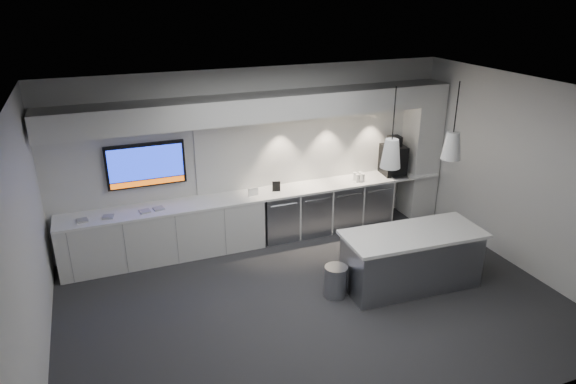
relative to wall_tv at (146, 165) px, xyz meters
name	(u,v)px	position (x,y,z in m)	size (l,w,h in m)	color
floor	(315,304)	(1.90, -2.45, -1.56)	(7.00, 7.00, 0.00)	#2C2C2E
ceiling	(319,95)	(1.90, -2.45, 1.44)	(7.00, 7.00, 0.00)	black
wall_back	(257,154)	(1.90, 0.05, -0.06)	(7.00, 7.00, 0.00)	silver
wall_front	(432,311)	(1.90, -4.95, -0.06)	(7.00, 7.00, 0.00)	silver
wall_left	(25,255)	(-1.60, -2.45, -0.06)	(7.00, 7.00, 0.00)	silver
wall_right	(522,175)	(5.40, -2.45, -0.06)	(7.00, 7.00, 0.00)	silver
back_counter	(264,194)	(1.90, -0.27, -0.68)	(6.80, 0.65, 0.04)	white
left_base_cabinets	(164,234)	(0.15, -0.27, -1.13)	(3.30, 0.63, 0.86)	silver
fridge_unit_a	(278,215)	(2.15, -0.27, -1.13)	(0.60, 0.61, 0.85)	#97999F
fridge_unit_b	(310,210)	(2.78, -0.27, -1.13)	(0.60, 0.61, 0.85)	#97999F
fridge_unit_c	(341,205)	(3.41, -0.27, -1.13)	(0.60, 0.61, 0.85)	#97999F
fridge_unit_d	(370,200)	(4.04, -0.27, -1.13)	(0.60, 0.61, 0.85)	#97999F
backsplash	(320,145)	(3.10, 0.03, -0.01)	(4.60, 0.03, 1.30)	silver
soffit	(262,107)	(1.90, -0.25, 0.84)	(6.90, 0.60, 0.40)	silver
column	(421,150)	(5.10, -0.25, -0.26)	(0.55, 0.55, 2.60)	silver
wall_tv	(146,165)	(0.00, 0.00, 0.00)	(1.25, 0.07, 0.72)	black
island	(411,259)	(3.44, -2.51, -1.11)	(2.12, 1.00, 0.88)	#97999F
bin	(336,281)	(2.27, -2.35, -1.32)	(0.34, 0.34, 0.47)	#97999F
coffee_machine	(393,159)	(4.50, -0.25, -0.36)	(0.46, 0.62, 0.74)	black
sign_black	(276,186)	(2.12, -0.28, -0.57)	(0.14, 0.02, 0.18)	black
sign_white	(253,192)	(1.68, -0.34, -0.59)	(0.18, 0.02, 0.14)	white
cup_cluster	(359,177)	(3.71, -0.36, -0.58)	(0.18, 0.18, 0.15)	white
tray_a	(82,220)	(-1.06, -0.35, -0.65)	(0.16, 0.16, 0.03)	#A0A0A0
tray_b	(108,217)	(-0.68, -0.36, -0.65)	(0.16, 0.16, 0.03)	#A0A0A0
tray_c	(145,211)	(-0.13, -0.35, -0.65)	(0.16, 0.16, 0.03)	#A0A0A0
tray_d	(159,208)	(0.09, -0.32, -0.65)	(0.16, 0.16, 0.03)	#A0A0A0
pendant_left	(391,153)	(2.95, -2.51, 0.59)	(0.28, 0.28, 1.09)	silver
pendant_right	(452,145)	(3.94, -2.51, 0.59)	(0.28, 0.28, 1.09)	silver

